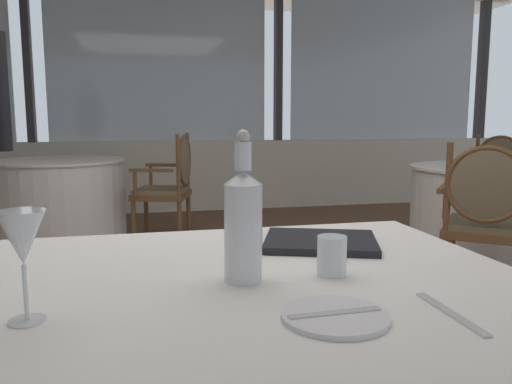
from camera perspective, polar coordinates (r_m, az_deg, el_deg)
ground_plane at (r=2.42m, az=-5.37°, el=-18.94°), size 13.96×13.96×0.00m
window_wall_far at (r=6.17m, az=-10.60°, el=8.56°), size 9.18×0.14×2.92m
side_plate at (r=0.94m, az=8.82°, el=-13.57°), size 0.19×0.19×0.01m
butter_knife at (r=0.94m, az=8.83°, el=-13.27°), size 0.17×0.02×0.00m
dinner_fork at (r=1.01m, az=20.97°, el=-12.56°), size 0.02×0.21×0.00m
water_bottle at (r=1.10m, az=-1.45°, el=-3.38°), size 0.08×0.08×0.33m
wine_glass at (r=0.96m, az=-24.73°, el=-4.95°), size 0.08×0.08×0.20m
water_tumbler at (r=1.17m, az=8.49°, el=-7.05°), size 0.07×0.07×0.09m
menu_book at (r=1.45m, az=7.22°, el=-5.54°), size 0.38×0.35×0.02m
background_table_0 at (r=4.93m, az=-21.06°, el=-0.91°), size 1.18×1.18×0.75m
dining_chair_0_1 at (r=4.57m, az=-9.47°, el=1.32°), size 0.57×0.62×0.98m
background_table_1 at (r=4.31m, az=24.90°, el=-2.33°), size 1.24×1.24×0.75m
dining_chair_1_0 at (r=3.24m, az=24.32°, el=-2.10°), size 0.66×0.65×0.97m
dining_chair_1_1 at (r=5.32m, az=25.49°, el=1.59°), size 0.66×0.65×0.96m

